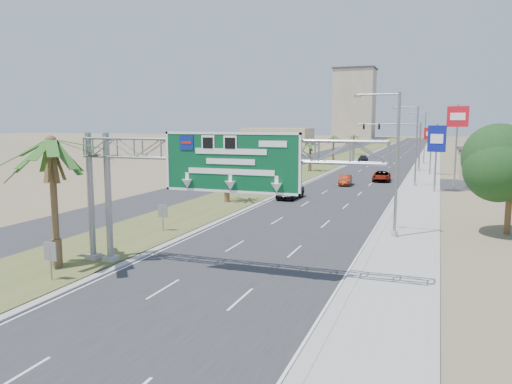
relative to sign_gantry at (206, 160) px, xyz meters
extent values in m
plane|color=#8C7A59|center=(1.06, -9.93, -6.06)|extent=(600.00, 600.00, 0.00)
cube|color=#28282B|center=(1.06, 100.07, -6.05)|extent=(12.00, 300.00, 0.02)
cube|color=#9E9B93|center=(9.56, 100.07, -6.01)|extent=(4.00, 300.00, 0.10)
cube|color=#4B5E29|center=(-8.94, 100.07, -6.00)|extent=(7.00, 300.00, 0.12)
cube|color=#28282B|center=(-15.94, 100.07, -6.05)|extent=(8.00, 300.00, 0.02)
cylinder|color=gray|center=(-6.14, 0.07, -2.36)|extent=(0.36, 0.36, 7.40)
cylinder|color=gray|center=(-7.34, 0.07, -2.36)|extent=(0.36, 0.36, 7.40)
cube|color=#9E9B93|center=(-6.14, 0.07, -5.86)|extent=(0.70, 0.70, 0.40)
cube|color=#9E9B93|center=(-7.34, 0.07, -5.86)|extent=(0.70, 0.70, 0.40)
cube|color=#084A26|center=(1.56, -0.41, -0.06)|extent=(7.20, 0.12, 3.00)
cube|color=navy|center=(-0.84, -0.49, 0.89)|extent=(0.75, 0.03, 0.75)
cone|color=white|center=(1.56, -0.49, -1.21)|extent=(0.56, 0.56, 0.45)
cylinder|color=brown|center=(-8.14, -1.93, -2.56)|extent=(0.36, 0.36, 7.00)
cylinder|color=brown|center=(-8.14, -1.93, -5.22)|extent=(0.54, 0.54, 1.68)
cylinder|color=brown|center=(-8.44, 22.07, -3.56)|extent=(0.36, 0.36, 5.00)
cylinder|color=brown|center=(-8.44, 22.07, -5.46)|extent=(0.54, 0.54, 1.20)
cylinder|color=brown|center=(-8.44, 38.07, -3.16)|extent=(0.36, 0.36, 5.80)
cylinder|color=brown|center=(-8.44, 38.07, -5.36)|extent=(0.54, 0.54, 1.39)
cylinder|color=brown|center=(-8.44, 56.07, -3.81)|extent=(0.36, 0.36, 4.50)
cylinder|color=brown|center=(-8.44, 56.07, -5.52)|extent=(0.54, 0.54, 1.08)
cylinder|color=brown|center=(-8.44, 75.07, -3.46)|extent=(0.36, 0.36, 5.20)
cylinder|color=brown|center=(-8.44, 75.07, -5.43)|extent=(0.54, 0.54, 1.25)
cylinder|color=brown|center=(-8.44, 100.07, -3.66)|extent=(0.36, 0.36, 4.80)
cylinder|color=brown|center=(-8.44, 100.07, -5.48)|extent=(0.54, 0.54, 1.15)
cylinder|color=gray|center=(8.56, 12.07, -1.06)|extent=(0.20, 0.20, 10.00)
cylinder|color=gray|center=(7.16, 12.07, 3.79)|extent=(2.80, 0.12, 0.12)
cube|color=slate|center=(5.76, 12.07, 3.69)|extent=(0.50, 0.22, 0.18)
cylinder|color=#9E9B93|center=(8.56, 12.07, -5.81)|extent=(0.44, 0.44, 0.50)
cylinder|color=gray|center=(8.56, 42.07, -1.06)|extent=(0.20, 0.20, 10.00)
cylinder|color=gray|center=(7.16, 42.07, 3.79)|extent=(2.80, 0.12, 0.12)
cube|color=slate|center=(5.76, 42.07, 3.69)|extent=(0.50, 0.22, 0.18)
cylinder|color=#9E9B93|center=(8.56, 42.07, -5.81)|extent=(0.44, 0.44, 0.50)
cylinder|color=gray|center=(8.56, 78.07, -1.06)|extent=(0.20, 0.20, 10.00)
cylinder|color=gray|center=(7.16, 78.07, 3.79)|extent=(2.80, 0.12, 0.12)
cube|color=slate|center=(5.76, 78.07, 3.69)|extent=(0.50, 0.22, 0.18)
cylinder|color=#9E9B93|center=(8.56, 78.07, -5.81)|extent=(0.44, 0.44, 0.50)
cylinder|color=gray|center=(8.26, 62.07, -2.06)|extent=(0.28, 0.28, 8.00)
cylinder|color=gray|center=(3.26, 62.07, 1.64)|extent=(10.00, 0.18, 0.18)
cube|color=black|center=(4.76, 61.87, 1.24)|extent=(0.32, 0.18, 0.95)
cube|color=black|center=(1.76, 61.87, 1.24)|extent=(0.32, 0.18, 0.95)
cube|color=black|center=(-0.74, 61.87, 1.24)|extent=(0.32, 0.18, 0.95)
sphere|color=red|center=(4.76, 61.75, 1.54)|extent=(0.22, 0.22, 0.22)
imported|color=black|center=(8.26, 62.07, 0.94)|extent=(0.16, 0.16, 0.60)
cylinder|color=#9E9B93|center=(8.26, 62.07, -5.76)|extent=(0.56, 0.56, 0.60)
cylinder|color=brown|center=(16.06, 16.07, -4.11)|extent=(0.44, 0.44, 3.90)
sphere|color=black|center=(16.06, 16.07, -1.51)|extent=(4.50, 4.50, 4.50)
cylinder|color=gray|center=(-6.74, -3.93, -5.16)|extent=(0.08, 0.08, 1.80)
cube|color=slate|center=(-6.74, -3.93, -4.46)|extent=(0.75, 0.06, 0.95)
cylinder|color=gray|center=(-7.44, 8.07, -5.16)|extent=(0.08, 0.08, 1.80)
cube|color=slate|center=(-7.44, 8.07, -4.46)|extent=(0.75, 0.06, 0.95)
cube|color=tan|center=(-30.94, 240.07, 11.44)|extent=(20.00, 16.00, 35.00)
cube|color=tan|center=(-43.94, 150.07, -3.06)|extent=(24.00, 14.00, 6.00)
imported|color=black|center=(-3.27, 26.91, -5.23)|extent=(2.17, 4.95, 1.66)
imported|color=maroon|center=(0.16, 40.27, -5.40)|extent=(1.68, 4.09, 1.32)
imported|color=gray|center=(4.03, 46.29, -5.37)|extent=(2.57, 5.08, 1.38)
imported|color=black|center=(-3.14, 79.05, -5.41)|extent=(1.97, 4.52, 1.29)
cylinder|color=gray|center=(13.10, 40.44, -1.03)|extent=(0.20, 0.20, 10.06)
cube|color=red|center=(13.10, 40.44, 2.60)|extent=(2.41, 0.79, 2.40)
cube|color=white|center=(13.10, 40.26, 2.60)|extent=(1.65, 0.38, 0.84)
cylinder|color=gray|center=(10.92, 37.35, -2.14)|extent=(0.20, 0.20, 7.84)
cube|color=navy|center=(10.92, 37.35, 0.08)|extent=(2.01, 0.82, 3.00)
cube|color=white|center=(10.92, 37.17, 0.08)|extent=(1.36, 0.41, 1.05)
cylinder|color=gray|center=(10.06, 57.10, -2.36)|extent=(0.20, 0.20, 7.40)
cube|color=red|center=(10.06, 57.10, 0.24)|extent=(2.20, 0.32, 1.80)
cube|color=white|center=(10.06, 56.92, 0.24)|extent=(1.54, 0.05, 0.63)
camera|label=1|loc=(11.18, -23.07, 1.89)|focal=35.00mm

